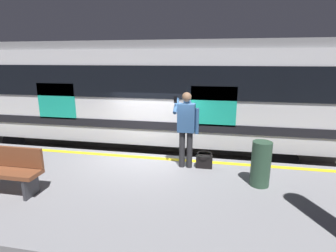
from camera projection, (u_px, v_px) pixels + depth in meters
ground_plane at (152, 183)px, 7.49m from camera, size 25.79×25.79×0.00m
platform at (128, 206)px, 5.49m from camera, size 17.19×3.99×0.86m
safety_line at (149, 158)px, 6.99m from camera, size 16.85×0.16×0.01m
track_rail_near at (162, 163)px, 8.68m from camera, size 22.35×0.08×0.16m
track_rail_far at (170, 149)px, 10.04m from camera, size 22.35×0.08×0.16m
train_carriage at (145, 89)px, 8.91m from camera, size 13.32×3.12×3.75m
passenger at (186, 124)px, 6.16m from camera, size 0.57×0.55×1.82m
handbag at (204, 161)px, 6.33m from camera, size 0.39×0.35×0.37m
bench at (0, 168)px, 5.12m from camera, size 1.73×0.44×0.90m
trash_bin at (261, 164)px, 5.38m from camera, size 0.39×0.39×0.94m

